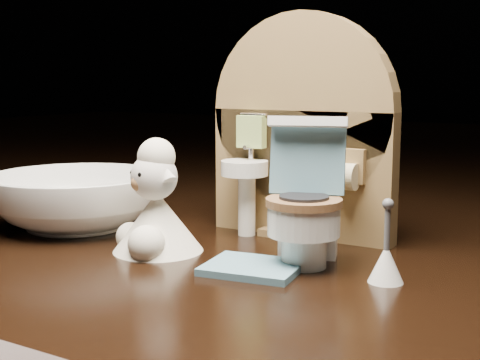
# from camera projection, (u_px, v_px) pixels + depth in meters

# --- Properties ---
(backdrop_panel) EXTENTS (0.13, 0.05, 0.15)m
(backdrop_panel) POSITION_uv_depth(u_px,v_px,m) (301.00, 140.00, 0.45)
(backdrop_panel) COLOR olive
(backdrop_panel) RESTS_ON ground
(toy_toilet) EXTENTS (0.05, 0.06, 0.09)m
(toy_toilet) POSITION_uv_depth(u_px,v_px,m) (306.00, 210.00, 0.39)
(toy_toilet) COLOR white
(toy_toilet) RESTS_ON ground
(bath_mat) EXTENTS (0.06, 0.05, 0.00)m
(bath_mat) POSITION_uv_depth(u_px,v_px,m) (253.00, 268.00, 0.37)
(bath_mat) COLOR slate
(bath_mat) RESTS_ON ground
(toilet_brush) EXTENTS (0.02, 0.02, 0.05)m
(toilet_brush) POSITION_uv_depth(u_px,v_px,m) (386.00, 261.00, 0.35)
(toilet_brush) COLOR white
(toilet_brush) RESTS_ON ground
(plush_lamb) EXTENTS (0.06, 0.06, 0.07)m
(plush_lamb) POSITION_uv_depth(u_px,v_px,m) (155.00, 212.00, 0.41)
(plush_lamb) COLOR white
(plush_lamb) RESTS_ON ground
(ceramic_bowl) EXTENTS (0.15, 0.15, 0.04)m
(ceramic_bowl) POSITION_uv_depth(u_px,v_px,m) (76.00, 201.00, 0.48)
(ceramic_bowl) COLOR white
(ceramic_bowl) RESTS_ON ground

